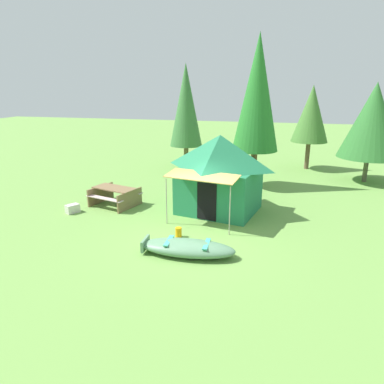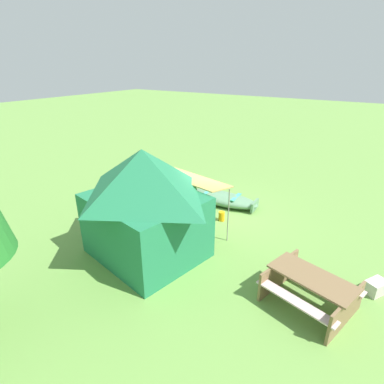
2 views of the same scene
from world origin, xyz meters
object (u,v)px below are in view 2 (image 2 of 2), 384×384
at_px(beached_rowboat, 222,198).
at_px(cooler_box, 376,287).
at_px(fuel_can, 222,216).
at_px(picnic_table, 311,287).
at_px(canvas_cabin_tent, 145,203).

distance_m(beached_rowboat, cooler_box, 5.87).
xyz_separation_m(cooler_box, fuel_can, (4.73, -1.22, -0.00)).
xyz_separation_m(picnic_table, cooler_box, (-1.24, -1.25, -0.32)).
bearing_deg(picnic_table, cooler_box, -134.63).
distance_m(picnic_table, fuel_can, 4.29).
xyz_separation_m(picnic_table, fuel_can, (3.49, -2.47, -0.33)).
distance_m(cooler_box, fuel_can, 4.89).
bearing_deg(cooler_box, beached_rowboat, -24.36).
bearing_deg(beached_rowboat, picnic_table, 138.23).
bearing_deg(cooler_box, fuel_can, -14.47).
height_order(beached_rowboat, canvas_cabin_tent, canvas_cabin_tent).
height_order(canvas_cabin_tent, picnic_table, canvas_cabin_tent).
bearing_deg(cooler_box, canvas_cabin_tent, 16.45).
bearing_deg(fuel_can, picnic_table, 144.73).
distance_m(canvas_cabin_tent, fuel_can, 3.30).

